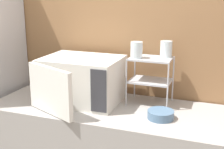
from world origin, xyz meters
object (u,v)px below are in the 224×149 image
microwave (81,80)px  glass_back_right (166,49)px  dish_rack (150,71)px  glass_front_left (137,50)px  bowl (161,115)px

microwave → glass_back_right: (0.55, 0.18, 0.22)m
dish_rack → glass_front_left: size_ratio=2.92×
glass_back_right → bowl: glass_back_right is taller
glass_front_left → dish_rack: bearing=29.5°
microwave → glass_front_left: bearing=12.9°
glass_back_right → bowl: 0.46m
glass_front_left → glass_back_right: same height
microwave → glass_front_left: size_ratio=5.32×
microwave → bowl: microwave is taller
bowl → glass_back_right: bearing=97.5°
glass_back_right → microwave: bearing=-161.5°
microwave → dish_rack: 0.49m
dish_rack → glass_back_right: size_ratio=2.92×
bowl → dish_rack: bearing=118.2°
dish_rack → glass_back_right: (0.09, 0.05, 0.15)m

